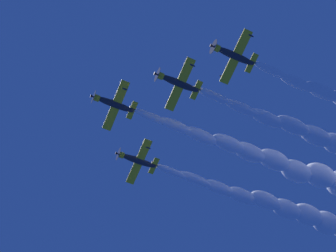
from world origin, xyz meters
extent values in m
ellipsoid|color=#232328|center=(4.83, -3.24, 70.67)|extent=(5.25, 7.41, 1.93)
cylinder|color=yellow|center=(3.00, -6.27, 70.45)|extent=(1.88, 1.64, 1.59)
cone|color=black|center=(2.60, -6.91, 70.41)|extent=(1.05, 1.05, 0.77)
cylinder|color=#3F3F47|center=(2.69, -6.76, 70.42)|extent=(2.98, 1.64, 3.37)
cube|color=yellow|center=(4.91, -3.00, 70.50)|extent=(8.88, 6.28, 3.20)
ellipsoid|color=#232328|center=(8.88, -5.30, 69.05)|extent=(0.84, 1.08, 0.41)
ellipsoid|color=#232328|center=(0.94, -0.70, 71.94)|extent=(0.84, 1.08, 0.41)
cube|color=yellow|center=(6.60, -0.35, 70.93)|extent=(3.42, 2.65, 1.23)
cube|color=#232328|center=(6.77, -0.41, 71.49)|extent=(1.13, 1.31, 1.34)
ellipsoid|color=#1E232D|center=(4.76, -3.64, 71.10)|extent=(1.76, 2.00, 1.06)
ellipsoid|color=#232328|center=(17.40, -0.92, 68.90)|extent=(5.30, 7.40, 1.63)
cylinder|color=yellow|center=(15.57, -3.95, 68.82)|extent=(1.85, 1.66, 1.53)
cone|color=black|center=(15.17, -4.60, 68.80)|extent=(1.04, 1.06, 0.73)
cylinder|color=#3F3F47|center=(15.26, -4.45, 68.81)|extent=(2.89, 1.70, 3.32)
cube|color=yellow|center=(17.48, -0.68, 68.72)|extent=(8.95, 6.32, 2.89)
ellipsoid|color=#232328|center=(21.45, -3.06, 67.40)|extent=(0.84, 1.08, 0.37)
ellipsoid|color=#232328|center=(13.51, 1.69, 70.04)|extent=(0.84, 1.08, 0.37)
cube|color=yellow|center=(19.18, 1.98, 69.03)|extent=(3.45, 2.66, 1.10)
cube|color=#232328|center=(19.35, 1.95, 69.60)|extent=(1.09, 1.33, 1.30)
ellipsoid|color=#1E232D|center=(17.33, -1.29, 69.36)|extent=(1.76, 2.00, 0.98)
ellipsoid|color=#232328|center=(1.28, 8.87, 69.54)|extent=(5.28, 7.40, 1.68)
cylinder|color=yellow|center=(-0.56, 5.84, 69.43)|extent=(1.84, 1.65, 1.53)
cone|color=black|center=(-0.95, 5.19, 69.41)|extent=(1.03, 1.06, 0.73)
cylinder|color=#3F3F47|center=(-0.86, 5.34, 69.41)|extent=(2.88, 1.67, 3.30)
cube|color=yellow|center=(1.36, 9.10, 69.36)|extent=(8.98, 6.33, 2.78)
ellipsoid|color=#232328|center=(5.35, 6.73, 68.10)|extent=(0.84, 1.07, 0.38)
ellipsoid|color=#232328|center=(-2.63, 11.47, 70.62)|extent=(0.84, 1.07, 0.38)
cube|color=yellow|center=(3.05, 11.76, 69.70)|extent=(3.46, 2.67, 1.06)
cube|color=#232328|center=(3.21, 11.73, 70.26)|extent=(1.08, 1.32, 1.31)
ellipsoid|color=#1E232D|center=(1.20, 8.49, 69.99)|extent=(1.75, 2.00, 0.99)
ellipsoid|color=#232328|center=(27.83, 0.69, 70.28)|extent=(5.28, 7.39, 1.61)
cylinder|color=yellow|center=(25.99, -2.34, 70.20)|extent=(1.83, 1.65, 1.51)
cone|color=black|center=(25.60, -2.99, 70.18)|extent=(1.03, 1.06, 0.72)
cylinder|color=#3F3F47|center=(25.69, -2.84, 70.18)|extent=(2.85, 1.67, 3.27)
cube|color=yellow|center=(27.91, 0.92, 70.09)|extent=(9.01, 6.35, 2.63)
ellipsoid|color=#232328|center=(31.91, -1.47, 68.90)|extent=(0.84, 1.07, 0.36)
ellipsoid|color=#232328|center=(23.91, 3.31, 71.29)|extent=(0.84, 1.07, 0.36)
cube|color=yellow|center=(29.60, 3.58, 70.41)|extent=(3.47, 2.68, 1.01)
cube|color=#232328|center=(29.75, 3.56, 70.98)|extent=(1.06, 1.31, 1.31)
ellipsoid|color=#1E232D|center=(27.74, 0.32, 70.74)|extent=(1.75, 2.00, 0.97)
ellipsoid|color=white|center=(8.72, 2.79, 70.97)|extent=(5.01, 6.98, 1.87)
ellipsoid|color=white|center=(11.25, 7.36, 71.57)|extent=(5.47, 7.28, 2.38)
ellipsoid|color=white|center=(13.99, 12.19, 71.72)|extent=(5.93, 7.57, 2.90)
ellipsoid|color=white|center=(17.45, 16.93, 71.93)|extent=(6.38, 7.86, 3.41)
ellipsoid|color=white|center=(19.76, 21.46, 72.39)|extent=(6.84, 8.16, 3.92)
ellipsoid|color=white|center=(22.92, 26.23, 72.73)|extent=(7.30, 8.45, 4.44)
ellipsoid|color=white|center=(25.46, 31.73, 72.93)|extent=(7.75, 8.74, 4.95)
ellipsoid|color=white|center=(29.07, 35.80, 73.31)|extent=(8.21, 9.04, 5.47)
ellipsoid|color=white|center=(21.12, 4.99, 69.43)|extent=(5.01, 6.98, 1.87)
ellipsoid|color=white|center=(23.99, 10.17, 69.72)|extent=(5.47, 7.28, 2.38)
ellipsoid|color=white|center=(26.70, 14.91, 70.14)|extent=(5.93, 7.57, 2.90)
ellipsoid|color=white|center=(29.92, 19.14, 70.32)|extent=(6.38, 7.86, 3.41)
ellipsoid|color=white|center=(32.56, 24.17, 70.81)|extent=(6.84, 8.16, 3.92)
ellipsoid|color=white|center=(5.01, 15.08, 70.00)|extent=(5.01, 6.98, 1.87)
ellipsoid|color=white|center=(7.82, 19.65, 70.31)|extent=(5.47, 7.28, 2.38)
ellipsoid|color=white|center=(10.53, 24.74, 70.70)|extent=(5.93, 7.57, 2.90)
ellipsoid|color=white|center=(13.38, 29.46, 70.88)|extent=(6.38, 7.86, 3.41)
ellipsoid|color=white|center=(16.84, 33.53, 71.08)|extent=(6.84, 8.16, 3.92)
ellipsoid|color=white|center=(19.30, 39.04, 71.78)|extent=(7.30, 8.45, 4.44)
ellipsoid|color=white|center=(22.34, 43.50, 72.13)|extent=(7.75, 8.74, 4.95)
ellipsoid|color=white|center=(24.77, 48.64, 72.51)|extent=(8.21, 9.04, 5.47)
ellipsoid|color=white|center=(31.76, 6.79, 70.58)|extent=(5.01, 6.98, 1.87)
ellipsoid|color=white|center=(34.39, 11.69, 70.94)|extent=(5.47, 7.28, 2.38)
ellipsoid|color=white|center=(37.44, 16.11, 71.24)|extent=(5.93, 7.57, 2.90)
camera|label=1|loc=(34.13, -28.86, 2.03)|focal=45.47mm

